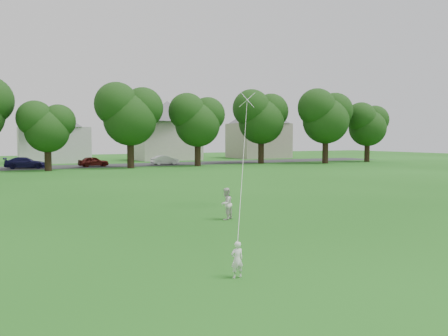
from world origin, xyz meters
TOP-DOWN VIEW (x-y plane):
  - ground at (0.00, 0.00)m, footprint 160.00×160.00m
  - street at (0.00, 42.00)m, footprint 90.00×7.00m
  - toddler at (-1.60, -1.51)m, footprint 0.32×0.21m
  - older_boy at (1.53, 5.06)m, footprint 0.78×0.75m
  - kite at (1.18, 3.05)m, footprint 3.31×5.12m
  - tree_row at (5.09, 36.37)m, footprint 79.99×9.38m
  - house_row at (0.94, 52.00)m, footprint 76.46×12.97m

SIDE VIEW (x-z plane):
  - ground at x=0.00m, z-range 0.00..0.00m
  - street at x=0.00m, z-range 0.00..0.01m
  - toddler at x=-1.60m, z-range 0.00..0.86m
  - older_boy at x=1.53m, z-range 0.00..1.27m
  - kite at x=1.18m, z-range -2.95..8.60m
  - house_row at x=0.94m, z-range -0.07..10.34m
  - tree_row at x=5.09m, z-range 1.05..10.90m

